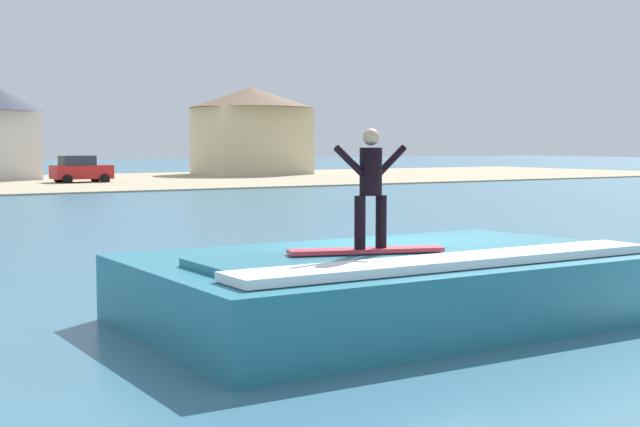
# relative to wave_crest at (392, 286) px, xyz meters

# --- Properties ---
(ground_plane) EXTENTS (260.00, 260.00, 0.00)m
(ground_plane) POSITION_rel_wave_crest_xyz_m (0.84, 0.96, -0.54)
(ground_plane) COLOR #3A6A82
(wave_crest) EXTENTS (7.66, 4.69, 1.14)m
(wave_crest) POSITION_rel_wave_crest_xyz_m (0.00, 0.00, 0.00)
(wave_crest) COLOR teal
(wave_crest) RESTS_ON ground_plane
(surfboard) EXTENTS (2.26, 1.03, 0.06)m
(surfboard) POSITION_rel_wave_crest_xyz_m (-0.79, -0.44, 0.63)
(surfboard) COLOR #D8333F
(surfboard) RESTS_ON wave_crest
(surfer) EXTENTS (1.23, 0.32, 1.71)m
(surfer) POSITION_rel_wave_crest_xyz_m (-0.74, -0.48, 1.62)
(surfer) COLOR black
(surfer) RESTS_ON surfboard
(car_far_shore) EXTENTS (3.81, 2.23, 1.86)m
(car_far_shore) POSITION_rel_wave_crest_xyz_m (9.58, 48.03, 0.41)
(car_far_shore) COLOR red
(car_far_shore) RESTS_ON ground_plane
(house_gabled_white) EXTENTS (10.26, 10.26, 7.32)m
(house_gabled_white) POSITION_rel_wave_crest_xyz_m (26.54, 56.34, 3.60)
(house_gabled_white) COLOR beige
(house_gabled_white) RESTS_ON ground_plane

